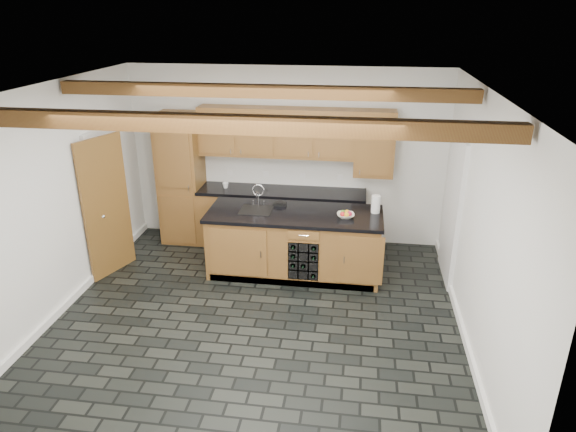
{
  "coord_description": "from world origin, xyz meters",
  "views": [
    {
      "loc": [
        1.16,
        -5.33,
        3.6
      ],
      "look_at": [
        0.28,
        0.8,
        1.08
      ],
      "focal_mm": 32.0,
      "sensor_mm": 36.0,
      "label": 1
    }
  ],
  "objects_px": {
    "fruit_bowl": "(346,216)",
    "island": "(295,243)",
    "paper_towel": "(376,204)",
    "kitchen_scale": "(280,204)"
  },
  "relations": [
    {
      "from": "fruit_bowl",
      "to": "island",
      "type": "bearing_deg",
      "value": 174.11
    },
    {
      "from": "fruit_bowl",
      "to": "paper_towel",
      "type": "relative_size",
      "value": 0.96
    },
    {
      "from": "island",
      "to": "paper_towel",
      "type": "distance_m",
      "value": 1.27
    },
    {
      "from": "kitchen_scale",
      "to": "paper_towel",
      "type": "distance_m",
      "value": 1.38
    },
    {
      "from": "kitchen_scale",
      "to": "paper_towel",
      "type": "height_order",
      "value": "paper_towel"
    },
    {
      "from": "island",
      "to": "paper_towel",
      "type": "bearing_deg",
      "value": 8.97
    },
    {
      "from": "kitchen_scale",
      "to": "fruit_bowl",
      "type": "height_order",
      "value": "same"
    },
    {
      "from": "paper_towel",
      "to": "kitchen_scale",
      "type": "bearing_deg",
      "value": 176.51
    },
    {
      "from": "kitchen_scale",
      "to": "fruit_bowl",
      "type": "distance_m",
      "value": 1.02
    },
    {
      "from": "kitchen_scale",
      "to": "paper_towel",
      "type": "bearing_deg",
      "value": -3.94
    }
  ]
}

